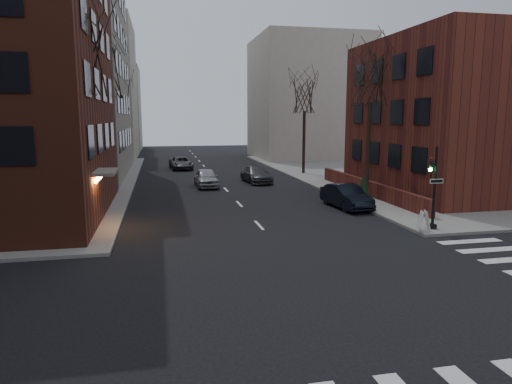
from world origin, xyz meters
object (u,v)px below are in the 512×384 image
tree_left_b (103,71)px  evergreen_shrub (363,190)px  tree_right_b (305,95)px  tree_left_a (75,56)px  tree_right_a (371,78)px  traffic_signal (433,193)px  car_lane_silver (206,178)px  parked_sedan (346,196)px  sandwich_board (424,221)px  car_lane_far (181,163)px  streetlamp_far (128,129)px  car_lane_gray (256,174)px  tree_left_c (120,93)px  streetlamp_near (110,136)px

tree_left_b → evergreen_shrub: bearing=-33.5°
tree_left_b → tree_right_b: (17.60, 6.00, -1.33)m
tree_left_a → tree_right_a: (17.60, 4.00, -0.44)m
traffic_signal → car_lane_silver: traffic_signal is taller
parked_sedan → sandwich_board: parked_sedan is taller
car_lane_far → parked_sedan: bearing=-73.8°
tree_left_b → streetlamp_far: bearing=87.9°
car_lane_gray → tree_right_b: bearing=34.2°
traffic_signal → sandwich_board: (-0.64, -0.34, -1.27)m
tree_right_b → streetlamp_far: (-17.00, 10.00, -3.35)m
parked_sedan → car_lane_silver: size_ratio=1.03×
tree_left_c → car_lane_gray: bearing=-46.5°
car_lane_gray → sandwich_board: 19.25m
tree_right_a → car_lane_gray: tree_right_a is taller
car_lane_silver → evergreen_shrub: bearing=-51.7°
streetlamp_far → tree_left_a: bearing=-91.2°
tree_left_c → tree_right_a: (17.60, -22.00, 0.00)m
traffic_signal → parked_sedan: 6.69m
sandwich_board → streetlamp_far: bearing=131.8°
evergreen_shrub → tree_left_a: bearing=-175.2°
parked_sedan → evergreen_shrub: bearing=-5.5°
tree_right_b → streetlamp_far: size_ratio=1.46×
tree_left_c → car_lane_silver: bearing=-62.2°
tree_right_b → car_lane_silver: size_ratio=2.15×
tree_left_b → tree_left_c: (0.00, 14.00, -0.88)m
streetlamp_far → evergreen_shrub: (15.50, -26.66, -3.14)m
car_lane_far → evergreen_shrub: (10.02, -23.60, 0.44)m
streetlamp_far → tree_left_c: bearing=-106.7°
tree_left_a → tree_right_a: tree_left_a is taller
tree_left_c → parked_sedan: bearing=-58.7°
tree_right_a → car_lane_far: size_ratio=2.05×
streetlamp_far → sandwich_board: (15.50, -33.34, -3.59)m
parked_sedan → evergreen_shrub: 1.16m
parked_sedan → tree_left_b: bearing=139.4°
parked_sedan → sandwich_board: 6.78m
tree_left_b → parked_sedan: size_ratio=2.45×
traffic_signal → streetlamp_far: 36.81m
tree_right_a → evergreen_shrub: size_ratio=5.11×
car_lane_silver → car_lane_far: car_lane_silver is taller
traffic_signal → car_lane_gray: 19.11m
streetlamp_near → car_lane_far: 18.17m
car_lane_gray → tree_left_c: bearing=129.0°
tree_right_b → parked_sedan: tree_right_b is taller
tree_right_b → streetlamp_near: bearing=-149.5°
tree_left_b → tree_left_a: bearing=-90.0°
car_lane_silver → car_lane_gray: (4.44, 1.63, -0.04)m
evergreen_shrub → traffic_signal: bearing=-84.3°
tree_right_b → parked_sedan: (-2.60, -16.65, -6.86)m
tree_left_a → car_lane_silver: size_ratio=2.41×
evergreen_shrub → tree_right_b: bearing=84.9°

